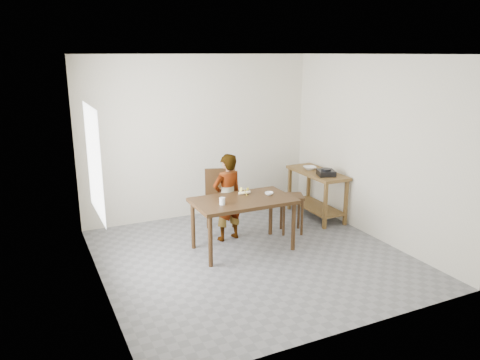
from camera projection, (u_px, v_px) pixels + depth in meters
name	position (u px, v px, depth m)	size (l,w,h in m)	color
floor	(252.00, 258.00, 6.45)	(4.00, 4.00, 0.04)	slate
ceiling	(254.00, 53.00, 5.73)	(4.00, 4.00, 0.04)	white
wall_back	(199.00, 137.00, 7.85)	(4.00, 0.04, 2.70)	silver
wall_front	(352.00, 206.00, 4.33)	(4.00, 0.04, 2.70)	silver
wall_left	(93.00, 179.00, 5.25)	(0.04, 4.00, 2.70)	silver
wall_right	(375.00, 148.00, 6.92)	(0.04, 4.00, 2.70)	silver
window_pane	(94.00, 162.00, 5.41)	(0.02, 1.10, 1.30)	white
dining_table	(243.00, 224.00, 6.61)	(1.40, 0.80, 0.75)	#372210
prep_counter	(316.00, 194.00, 7.92)	(0.50, 1.20, 0.80)	brown
child	(227.00, 197.00, 6.89)	(0.48, 0.32, 1.32)	white
dining_chair	(221.00, 203.00, 7.19)	(0.47, 0.47, 0.98)	#372210
stool	(291.00, 214.00, 7.27)	(0.34, 0.34, 0.60)	#372210
glass_tumbler	(222.00, 201.00, 6.26)	(0.08, 0.08, 0.10)	white
small_bowl	(269.00, 193.00, 6.70)	(0.12, 0.12, 0.04)	white
banana	(244.00, 192.00, 6.71)	(0.19, 0.13, 0.07)	#FDE445
serving_bowl	(310.00, 168.00, 7.93)	(0.21, 0.21, 0.05)	white
gas_burner	(326.00, 173.00, 7.54)	(0.27, 0.27, 0.09)	black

